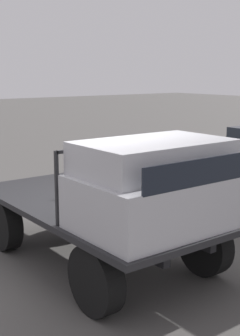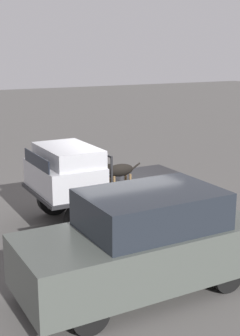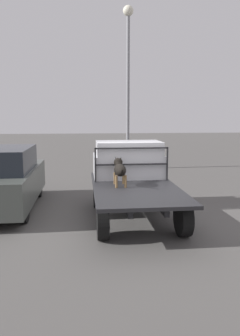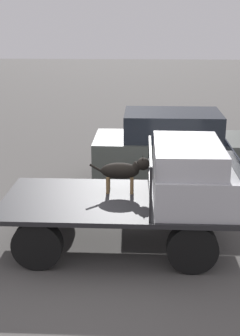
{
  "view_description": "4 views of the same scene",
  "coord_description": "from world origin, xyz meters",
  "views": [
    {
      "loc": [
        5.26,
        -3.58,
        2.67
      ],
      "look_at": [
        0.03,
        0.37,
        1.32
      ],
      "focal_mm": 50.0,
      "sensor_mm": 36.0,
      "label": 1
    },
    {
      "loc": [
        5.13,
        9.7,
        3.99
      ],
      "look_at": [
        0.03,
        0.37,
        1.32
      ],
      "focal_mm": 50.0,
      "sensor_mm": 36.0,
      "label": 2
    },
    {
      "loc": [
        -7.9,
        1.24,
        2.61
      ],
      "look_at": [
        0.03,
        0.37,
        1.32
      ],
      "focal_mm": 35.0,
      "sensor_mm": 36.0,
      "label": 3
    },
    {
      "loc": [
        0.42,
        -7.56,
        3.87
      ],
      "look_at": [
        0.03,
        0.37,
        1.32
      ],
      "focal_mm": 50.0,
      "sensor_mm": 36.0,
      "label": 4
    }
  ],
  "objects": [
    {
      "name": "parked_sedan",
      "position": [
        1.29,
        3.48,
        0.87
      ],
      "size": [
        4.16,
        1.74,
        1.75
      ],
      "rotation": [
        0.0,
        0.0,
        -0.04
      ],
      "color": "black",
      "rests_on": "ground"
    },
    {
      "name": "dog",
      "position": [
        0.12,
        0.37,
        1.29
      ],
      "size": [
        1.13,
        0.3,
        0.68
      ],
      "rotation": [
        0.0,
        0.0,
        -0.06
      ],
      "color": "brown",
      "rests_on": "flatbed_truck"
    },
    {
      "name": "truck_headboard",
      "position": [
        0.56,
        0.0,
        1.47
      ],
      "size": [
        0.04,
        1.96,
        0.9
      ],
      "color": "#232326",
      "rests_on": "flatbed_truck"
    },
    {
      "name": "flatbed_truck",
      "position": [
        0.0,
        0.0,
        0.63
      ],
      "size": [
        3.99,
        2.08,
        0.88
      ],
      "color": "black",
      "rests_on": "ground"
    },
    {
      "name": "truck_cab",
      "position": [
        1.26,
        0.0,
        1.36
      ],
      "size": [
        1.32,
        1.96,
        1.01
      ],
      "color": "#B7B7BC",
      "rests_on": "flatbed_truck"
    },
    {
      "name": "ground_plane",
      "position": [
        0.0,
        0.0,
        0.0
      ],
      "size": [
        80.0,
        80.0,
        0.0
      ],
      "primitive_type": "plane",
      "color": "#514F4C"
    }
  ]
}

